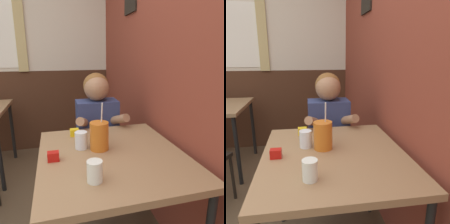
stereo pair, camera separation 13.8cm
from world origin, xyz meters
The scene contains 9 objects.
brick_wall_right centered at (1.16, 1.14, 1.35)m, with size 0.08×4.27×2.70m.
back_wall centered at (-0.01, 2.30, 1.36)m, with size 5.26×0.09×2.70m.
main_table centered at (0.68, 0.28, 0.70)m, with size 0.81×0.91×0.77m.
person_seated centered at (0.72, 0.90, 0.62)m, with size 0.42×0.41×1.18m.
cocktail_pitcher centered at (0.63, 0.35, 0.86)m, with size 0.11×0.11×0.29m.
glass_near_pitcher centered at (0.52, 0.39, 0.83)m, with size 0.08×0.08×0.10m.
glass_center centered at (0.54, 0.02, 0.82)m, with size 0.07×0.07×0.10m.
condiment_ketchup centered at (0.36, 0.27, 0.80)m, with size 0.06×0.04×0.05m.
condiment_mustard centered at (0.50, 0.60, 0.80)m, with size 0.06×0.04×0.05m.
Camera 2 is at (0.52, -0.86, 1.33)m, focal length 35.00 mm.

